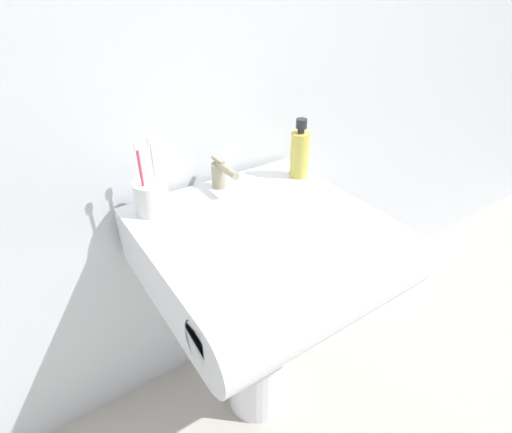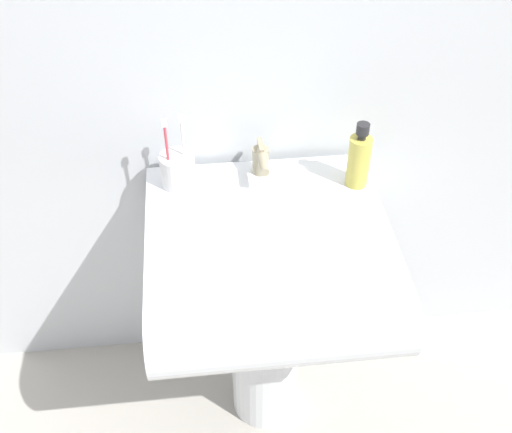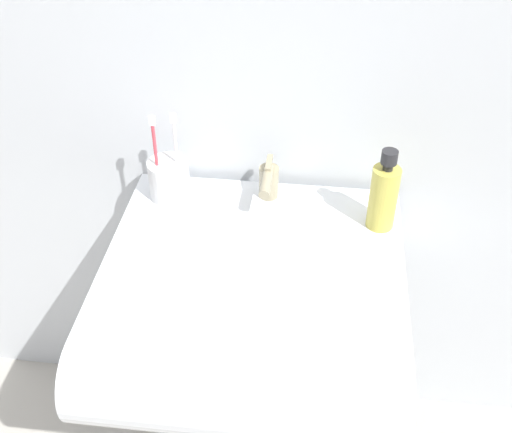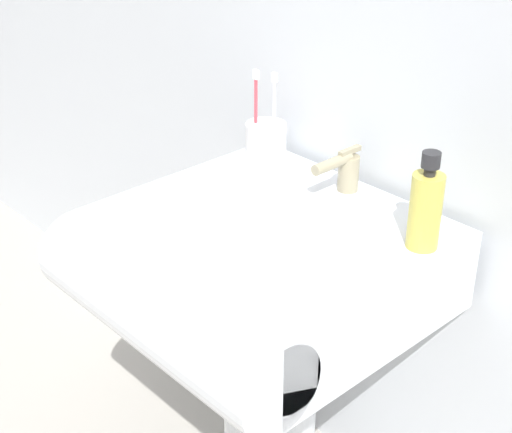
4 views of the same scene
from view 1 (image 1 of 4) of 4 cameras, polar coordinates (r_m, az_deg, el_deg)
The scene contains 7 objects.
ground_plane at distance 1.56m, azimuth 0.04°, elevation -24.40°, with size 6.00×6.00×0.00m, color #ADA89E.
wall_back at distance 1.12m, azimuth -9.42°, elevation 26.48°, with size 5.00×0.05×2.40m, color silver.
sink_pedestal at distance 1.32m, azimuth 0.05°, elevation -17.28°, with size 0.20×0.20×0.60m, color white.
sink_basin at distance 1.03m, azimuth 1.98°, elevation -5.57°, with size 0.58×0.58×0.16m.
faucet at distance 1.14m, azimuth -5.05°, elevation 6.13°, with size 0.04×0.13×0.09m.
toothbrush_cup at distance 1.06m, azimuth -14.71°, elevation 2.80°, with size 0.09×0.09×0.20m.
soap_bottle at distance 1.21m, azimuth 6.26°, elevation 9.02°, with size 0.06×0.06×0.18m.
Camera 1 is at (-0.48, -0.71, 1.30)m, focal length 28.00 mm.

